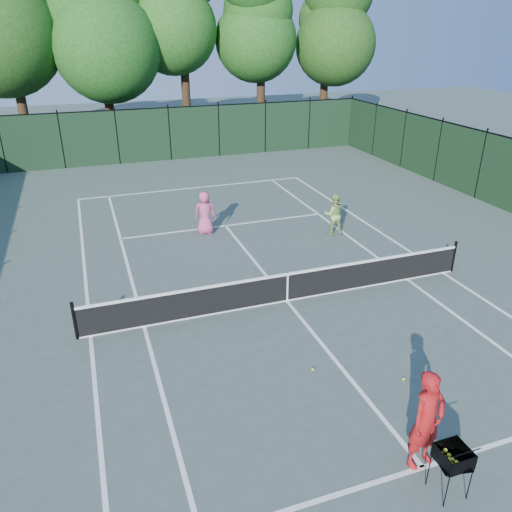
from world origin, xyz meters
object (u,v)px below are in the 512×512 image
object	(u,v)px
coach	(427,420)
ball_hopper	(453,456)
player_pink	(205,213)
loose_ball_near_cart	(404,379)
loose_ball_midcourt	(313,369)
player_green	(334,214)

from	to	relation	value
coach	ball_hopper	size ratio (longest dim) A/B	2.04
coach	player_pink	bearing A→B (deg)	83.57
player_pink	loose_ball_near_cart	world-z (taller)	player_pink
ball_hopper	loose_ball_midcourt	xyz separation A→B (m)	(-0.73, 3.77, -0.78)
player_pink	player_green	size ratio (longest dim) A/B	1.05
player_pink	ball_hopper	size ratio (longest dim) A/B	1.73
player_pink	loose_ball_near_cart	xyz separation A→B (m)	(2.04, -10.10, -0.80)
player_pink	player_green	world-z (taller)	player_pink
player_pink	ball_hopper	xyz separation A→B (m)	(0.98, -12.87, -0.02)
coach	loose_ball_near_cart	distance (m)	2.53
coach	loose_ball_midcourt	world-z (taller)	coach
coach	player_green	world-z (taller)	coach
player_green	ball_hopper	size ratio (longest dim) A/B	1.65
coach	player_pink	size ratio (longest dim) A/B	1.18
player_green	loose_ball_near_cart	xyz separation A→B (m)	(-2.55, -8.40, -0.76)
player_pink	player_green	bearing A→B (deg)	178.62
loose_ball_near_cart	player_pink	bearing A→B (deg)	101.39
player_pink	coach	bearing A→B (deg)	113.45
ball_hopper	player_green	bearing A→B (deg)	82.79
player_pink	loose_ball_midcourt	size ratio (longest dim) A/B	24.61
loose_ball_midcourt	ball_hopper	bearing A→B (deg)	-79.01
loose_ball_near_cart	coach	bearing A→B (deg)	-117.62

